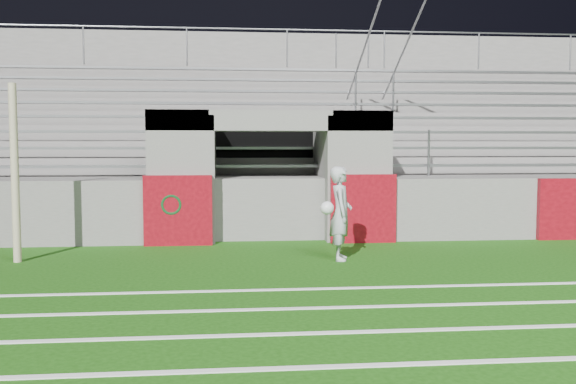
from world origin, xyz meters
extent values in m
plane|color=#16460B|center=(0.00, 0.00, 0.00)|extent=(90.00, 90.00, 0.00)
cylinder|color=#BDB28D|center=(-4.32, 1.46, 1.46)|extent=(0.13, 0.13, 2.93)
cube|color=white|center=(0.00, -4.00, 0.01)|extent=(28.00, 0.09, 0.01)
cube|color=white|center=(0.00, -3.00, 0.01)|extent=(28.00, 0.09, 0.01)
cube|color=white|center=(0.00, -2.00, 0.01)|extent=(28.00, 0.09, 0.01)
cube|color=white|center=(0.00, -1.00, 0.01)|extent=(28.00, 0.09, 0.01)
cube|color=slate|center=(-1.80, 3.50, 1.30)|extent=(1.20, 1.00, 2.60)
cube|color=slate|center=(1.80, 3.50, 1.30)|extent=(1.20, 1.00, 2.60)
cube|color=black|center=(0.00, 5.20, 1.25)|extent=(2.60, 0.20, 2.50)
cube|color=slate|center=(-1.15, 4.10, 1.25)|extent=(0.10, 2.20, 2.50)
cube|color=slate|center=(1.15, 4.10, 1.25)|extent=(0.10, 2.20, 2.50)
cube|color=slate|center=(0.00, 3.50, 2.40)|extent=(4.80, 1.00, 0.40)
cube|color=slate|center=(0.00, 7.35, 1.15)|extent=(26.00, 8.00, 0.20)
cube|color=slate|center=(0.00, 7.35, 0.53)|extent=(26.00, 8.00, 1.05)
cube|color=#610810|center=(-1.80, 2.94, 0.68)|extent=(1.30, 0.15, 1.35)
cube|color=#610810|center=(1.80, 2.94, 0.68)|extent=(1.30, 0.15, 1.35)
cube|color=gray|center=(0.00, 4.43, 1.47)|extent=(23.00, 0.28, 0.06)
cube|color=slate|center=(0.00, 5.28, 1.44)|extent=(24.00, 0.75, 0.38)
cube|color=gray|center=(0.00, 5.18, 1.85)|extent=(23.00, 0.28, 0.06)
cube|color=slate|center=(0.00, 6.03, 1.63)|extent=(24.00, 0.75, 0.76)
cube|color=gray|center=(0.00, 5.93, 2.23)|extent=(23.00, 0.28, 0.06)
cube|color=slate|center=(0.00, 6.78, 1.82)|extent=(24.00, 0.75, 1.14)
cube|color=gray|center=(0.00, 6.68, 2.61)|extent=(23.00, 0.28, 0.06)
cube|color=slate|center=(0.00, 7.53, 2.01)|extent=(24.00, 0.75, 1.52)
cube|color=gray|center=(0.00, 7.43, 2.99)|extent=(23.00, 0.28, 0.06)
cube|color=slate|center=(0.00, 8.28, 2.20)|extent=(24.00, 0.75, 1.90)
cube|color=gray|center=(0.00, 8.18, 3.37)|extent=(23.00, 0.28, 0.06)
cube|color=slate|center=(0.00, 9.03, 2.39)|extent=(24.00, 0.75, 2.28)
cube|color=gray|center=(0.00, 8.93, 3.75)|extent=(23.00, 0.28, 0.06)
cube|color=slate|center=(0.00, 9.78, 2.58)|extent=(24.00, 0.75, 2.66)
cube|color=gray|center=(0.00, 9.68, 4.13)|extent=(23.00, 0.28, 0.06)
cube|color=slate|center=(0.00, 10.45, 2.65)|extent=(26.00, 0.60, 5.29)
cylinder|color=#A5A8AD|center=(2.50, 4.15, 1.75)|extent=(0.05, 0.05, 1.00)
cylinder|color=#A5A8AD|center=(2.50, 7.15, 3.27)|extent=(0.05, 0.05, 1.00)
cylinder|color=#A5A8AD|center=(2.50, 10.15, 4.79)|extent=(0.05, 0.05, 1.00)
cylinder|color=#A5A8AD|center=(2.50, 7.15, 3.77)|extent=(0.05, 6.02, 3.08)
cylinder|color=#A5A8AD|center=(3.50, 4.15, 1.75)|extent=(0.05, 0.05, 1.00)
cylinder|color=#A5A8AD|center=(3.50, 7.15, 3.27)|extent=(0.05, 0.05, 1.00)
cylinder|color=#A5A8AD|center=(3.50, 10.15, 4.79)|extent=(0.05, 0.05, 1.00)
cylinder|color=#A5A8AD|center=(3.50, 7.15, 3.77)|extent=(0.05, 6.02, 3.08)
cylinder|color=#A5A8AD|center=(-5.00, 10.15, 4.84)|extent=(0.05, 0.05, 1.10)
cylinder|color=#A5A8AD|center=(-2.00, 10.15, 4.84)|extent=(0.05, 0.05, 1.10)
cylinder|color=#A5A8AD|center=(1.00, 10.15, 4.84)|extent=(0.05, 0.05, 1.10)
cylinder|color=#A5A8AD|center=(4.00, 10.15, 4.84)|extent=(0.05, 0.05, 1.10)
cylinder|color=#A5A8AD|center=(7.00, 10.15, 4.84)|extent=(0.05, 0.05, 1.10)
cylinder|color=#A5A8AD|center=(10.00, 10.15, 4.84)|extent=(0.05, 0.05, 1.10)
cylinder|color=#A5A8AD|center=(0.00, 10.15, 5.39)|extent=(24.00, 0.05, 0.05)
imported|color=#AEB3B8|center=(1.02, 1.13, 0.79)|extent=(0.46, 0.62, 1.57)
sphere|color=white|center=(0.77, 1.00, 0.89)|extent=(0.22, 0.22, 0.22)
torus|color=#0C3D16|center=(-1.92, 2.95, 0.73)|extent=(0.58, 0.11, 0.58)
torus|color=#0B3A18|center=(-1.92, 2.90, 0.79)|extent=(0.42, 0.08, 0.42)
camera|label=1|loc=(-0.91, -9.39, 1.94)|focal=40.00mm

